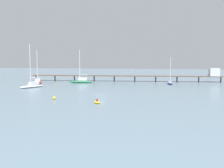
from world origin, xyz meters
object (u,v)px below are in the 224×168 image
Objects in this scene: sailboat_navy at (170,83)px; mooring_buoy_mid at (54,98)px; sailboat_white at (32,85)px; mooring_buoy_far at (56,84)px; sailboat_green at (81,81)px; sailboat_red at (38,82)px; dinghy_yellow at (97,102)px; pier at (154,75)px.

sailboat_navy reaches higher than mooring_buoy_mid.
sailboat_white is 11.16m from mooring_buoy_far.
sailboat_green is 43.85m from mooring_buoy_mid.
sailboat_navy is 50.59m from sailboat_red.
sailboat_green is at bearing -178.84° from sailboat_navy.
sailboat_red is (-15.15, -7.47, -0.08)m from sailboat_green.
dinghy_yellow is (-16.71, -47.02, -0.41)m from sailboat_navy.
sailboat_white is (-45.85, -20.32, 0.23)m from sailboat_navy.
sailboat_white reaches higher than sailboat_red.
sailboat_green reaches higher than sailboat_red.
sailboat_white is at bearing 137.50° from dinghy_yellow.
sailboat_red is 4.53× the size of dinghy_yellow.
sailboat_white reaches higher than sailboat_navy.
sailboat_white reaches higher than mooring_buoy_mid.
pier is at bearing 30.40° from mooring_buoy_far.
sailboat_green is 1.30× the size of sailboat_navy.
sailboat_navy reaches higher than mooring_buoy_far.
sailboat_green reaches higher than mooring_buoy_far.
mooring_buoy_far is 0.69× the size of mooring_buoy_mid.
pier is at bearing 22.28° from sailboat_green.
sailboat_green is at bearing 111.30° from dinghy_yellow.
sailboat_green is 22.53m from sailboat_white.
sailboat_navy is 3.54× the size of dinghy_yellow.
sailboat_red is at bearing 167.84° from mooring_buoy_far.
pier is 163.20× the size of mooring_buoy_far.
sailboat_white is at bearing -141.61° from pier.
dinghy_yellow is at bearing -109.57° from sailboat_navy.
pier is 58.96m from mooring_buoy_mid.
sailboat_navy is 0.78× the size of sailboat_red.
pier is at bearing 120.74° from sailboat_navy.
mooring_buoy_far is (3.95, 10.42, -0.60)m from sailboat_white.
dinghy_yellow is (33.21, -38.85, -0.61)m from sailboat_red.
mooring_buoy_mid is (14.06, -34.10, 0.11)m from mooring_buoy_far.
sailboat_white reaches higher than dinghy_yellow.
pier reaches higher than mooring_buoy_mid.
mooring_buoy_far is at bearing 112.41° from mooring_buoy_mid.
sailboat_white is 29.76m from mooring_buoy_mid.
pier is 30.65m from sailboat_green.
sailboat_navy is at bearing 23.90° from sailboat_white.
sailboat_red is at bearing 108.52° from sailboat_white.
sailboat_navy is 50.15m from sailboat_white.
sailboat_navy is 0.70× the size of sailboat_white.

